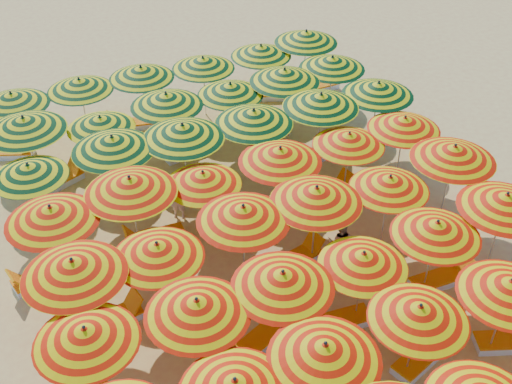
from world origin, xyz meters
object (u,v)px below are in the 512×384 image
(umbrella_34, at_px, (321,101))
(lounger_11, at_px, (442,278))
(lounger_14, at_px, (43,276))
(lounger_25, at_px, (317,87))
(umbrella_23, at_px, (454,153))
(umbrella_30, at_px, (29,171))
(umbrella_35, at_px, (378,89))
(lounger_15, at_px, (154,238))
(umbrella_43, at_px, (80,85))
(lounger_21, at_px, (265,129))
(umbrella_41, at_px, (332,63))
(lounger_23, at_px, (131,124))
(umbrella_46, at_px, (261,51))
(lounger_18, at_px, (329,149))
(lounger_24, at_px, (274,95))
(umbrella_20, at_px, (243,214))
(umbrella_16, at_px, (437,229))
(umbrella_25, at_px, (130,185))
(umbrella_31, at_px, (113,143))
(umbrella_42, at_px, (12,99))
(umbrella_26, at_px, (203,178))
(umbrella_36, at_px, (24,124))
(umbrella_29, at_px, (404,123))
(lounger_12, at_px, (111,320))
(umbrella_15, at_px, (363,259))
(umbrella_10, at_px, (510,288))
(lounger_10, at_px, (336,322))
(umbrella_37, at_px, (100,122))
(umbrella_13, at_px, (197,307))
(umbrella_21, at_px, (316,195))
(beachgoer_b, at_px, (340,242))
(lounger_22, at_px, (10,153))
(umbrella_44, at_px, (141,72))
(lounger_20, at_px, (186,151))
(umbrella_39, at_px, (230,89))
(umbrella_38, at_px, (166,100))
(umbrella_27, at_px, (280,155))
(lounger_19, at_px, (59,181))
(umbrella_17, at_px, (506,201))
(umbrella_45, at_px, (203,63))
(umbrella_24, at_px, (51,214))
(umbrella_33, at_px, (254,117))
(umbrella_47, at_px, (306,37))
(lounger_6, at_px, (512,342))
(umbrella_18, at_px, (73,268))
(lounger_17, at_px, (330,193))
(umbrella_22, at_px, (390,183))
(umbrella_32, at_px, (183,131))
(beachgoer_a, at_px, (178,200))

(umbrella_34, distance_m, lounger_11, 6.90)
(lounger_14, height_order, lounger_25, same)
(umbrella_23, height_order, umbrella_30, umbrella_23)
(umbrella_35, xyz_separation_m, lounger_15, (-8.54, -1.80, -2.10))
(umbrella_43, xyz_separation_m, lounger_21, (5.96, -2.31, -1.97))
(umbrella_41, bearing_deg, lounger_23, 162.05)
(umbrella_46, bearing_deg, umbrella_43, 178.91)
(lounger_18, height_order, lounger_24, same)
(umbrella_20, bearing_deg, lounger_14, 156.88)
(umbrella_16, bearing_deg, umbrella_25, 144.92)
(umbrella_31, relative_size, umbrella_42, 0.88)
(lounger_23, bearing_deg, umbrella_43, 11.86)
(umbrella_26, distance_m, umbrella_36, 6.05)
(umbrella_29, distance_m, lounger_12, 10.55)
(umbrella_15, height_order, lounger_15, umbrella_15)
(umbrella_10, bearing_deg, lounger_10, 143.87)
(umbrella_37, bearing_deg, umbrella_13, -89.53)
(umbrella_21, relative_size, umbrella_29, 1.08)
(umbrella_13, xyz_separation_m, beachgoer_b, (4.81, 1.96, -1.48))
(umbrella_34, relative_size, lounger_22, 1.76)
(umbrella_44, height_order, lounger_11, umbrella_44)
(lounger_25, bearing_deg, lounger_20, 16.57)
(umbrella_39, distance_m, lounger_22, 7.94)
(umbrella_34, bearing_deg, umbrella_25, -163.99)
(lounger_23, bearing_deg, lounger_20, 128.22)
(umbrella_42, xyz_separation_m, lounger_11, (9.36, -10.95, -2.06))
(umbrella_38, height_order, lounger_18, umbrella_38)
(umbrella_10, distance_m, umbrella_27, 7.14)
(umbrella_46, distance_m, lounger_19, 8.86)
(umbrella_39, bearing_deg, umbrella_15, -91.70)
(umbrella_23, xyz_separation_m, lounger_12, (-10.27, -0.15, -2.15))
(umbrella_17, distance_m, umbrella_41, 8.94)
(umbrella_45, bearing_deg, umbrella_39, -85.91)
(umbrella_24, xyz_separation_m, umbrella_27, (6.43, 0.02, 0.01))
(lounger_11, bearing_deg, umbrella_33, 114.23)
(umbrella_47, xyz_separation_m, lounger_6, (-1.41, -13.67, -2.15))
(umbrella_20, relative_size, umbrella_45, 1.06)
(umbrella_15, bearing_deg, umbrella_16, 3.20)
(umbrella_18, height_order, umbrella_37, umbrella_18)
(umbrella_27, bearing_deg, umbrella_31, 149.57)
(umbrella_25, bearing_deg, umbrella_42, 109.35)
(lounger_15, height_order, beachgoer_b, beachgoer_b)
(umbrella_47, bearing_deg, umbrella_31, -153.22)
(umbrella_24, xyz_separation_m, lounger_17, (8.33, 0.21, -2.10))
(umbrella_22, distance_m, lounger_10, 4.13)
(umbrella_26, relative_size, umbrella_32, 0.77)
(lounger_25, bearing_deg, beachgoer_a, 32.07)
(umbrella_25, height_order, umbrella_35, umbrella_25)
(umbrella_24, distance_m, umbrella_25, 2.13)
(umbrella_18, xyz_separation_m, lounger_23, (3.58, 9.13, -2.14))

